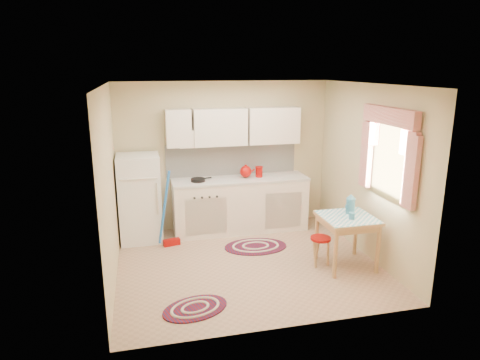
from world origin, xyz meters
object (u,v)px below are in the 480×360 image
Objects in this scene: fridge at (140,198)px; base_cabinets at (240,205)px; table at (346,241)px; stool at (320,251)px.

fridge is 0.62× the size of base_cabinets.
table is at bearing -55.90° from base_cabinets.
stool is at bearing -63.63° from base_cabinets.
table is (2.77, -1.62, -0.34)m from fridge.
fridge is at bearing -178.26° from base_cabinets.
stool is (2.43, -1.53, -0.49)m from fridge.
table is 1.71× the size of stool.
base_cabinets reaches higher than table.
stool is (0.78, -1.58, -0.23)m from base_cabinets.
base_cabinets is 2.02m from table.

